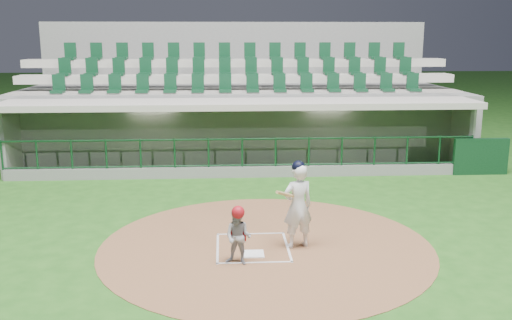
{
  "coord_description": "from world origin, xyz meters",
  "views": [
    {
      "loc": [
        -0.6,
        -11.85,
        4.47
      ],
      "look_at": [
        0.24,
        2.6,
        1.3
      ],
      "focal_mm": 40.0,
      "sensor_mm": 36.0,
      "label": 1
    }
  ],
  "objects": [
    {
      "name": "ground",
      "position": [
        0.0,
        0.0,
        0.0
      ],
      "size": [
        120.0,
        120.0,
        0.0
      ],
      "primitive_type": "plane",
      "color": "#1E4F16",
      "rests_on": "ground"
    },
    {
      "name": "seating_deck",
      "position": [
        0.0,
        10.91,
        1.42
      ],
      "size": [
        17.0,
        6.72,
        5.15
      ],
      "color": "slate",
      "rests_on": "ground"
    },
    {
      "name": "home_plate",
      "position": [
        0.0,
        -0.7,
        0.02
      ],
      "size": [
        0.43,
        0.43,
        0.02
      ],
      "primitive_type": "cube",
      "color": "white",
      "rests_on": "dirt_circle"
    },
    {
      "name": "batter",
      "position": [
        0.96,
        -0.31,
        0.96
      ],
      "size": [
        0.92,
        0.95,
        1.9
      ],
      "color": "white",
      "rests_on": "dirt_circle"
    },
    {
      "name": "dugout_structure",
      "position": [
        0.14,
        7.81,
        0.96
      ],
      "size": [
        16.4,
        3.7,
        3.0
      ],
      "color": "slate",
      "rests_on": "ground"
    },
    {
      "name": "batter_box_chalk",
      "position": [
        0.0,
        -0.3,
        0.02
      ],
      "size": [
        1.55,
        1.8,
        0.01
      ],
      "color": "silver",
      "rests_on": "ground"
    },
    {
      "name": "dirt_circle",
      "position": [
        0.3,
        -0.2,
        0.01
      ],
      "size": [
        7.2,
        7.2,
        0.01
      ],
      "primitive_type": "cylinder",
      "color": "brown",
      "rests_on": "ground"
    },
    {
      "name": "catcher",
      "position": [
        -0.33,
        -1.17,
        0.61
      ],
      "size": [
        0.66,
        0.59,
        1.2
      ],
      "color": "#96979C",
      "rests_on": "dirt_circle"
    }
  ]
}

